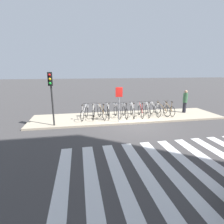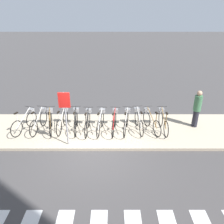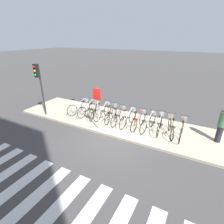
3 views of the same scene
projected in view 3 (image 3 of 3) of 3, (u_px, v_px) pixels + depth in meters
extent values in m
plane|color=#423F3F|center=(112.00, 137.00, 8.80)|extent=(120.00, 120.00, 0.00)
cube|color=#B7A88E|center=(125.00, 124.00, 10.07)|extent=(13.49, 3.18, 0.12)
torus|color=black|center=(72.00, 110.00, 10.78)|extent=(0.27, 0.70, 0.73)
torus|color=black|center=(85.00, 106.00, 11.41)|extent=(0.27, 0.70, 0.73)
cylinder|color=silver|center=(79.00, 104.00, 10.98)|extent=(0.36, 0.98, 0.62)
cylinder|color=silver|center=(74.00, 105.00, 10.74)|extent=(0.04, 0.04, 0.66)
cube|color=black|center=(73.00, 100.00, 10.60)|extent=(0.13, 0.21, 0.04)
cylinder|color=#262626|center=(85.00, 97.00, 11.17)|extent=(0.44, 0.17, 0.02)
cube|color=gray|center=(86.00, 100.00, 11.28)|extent=(0.29, 0.27, 0.18)
torus|color=black|center=(82.00, 112.00, 10.49)|extent=(0.14, 0.73, 0.73)
torus|color=black|center=(93.00, 107.00, 11.23)|extent=(0.14, 0.73, 0.73)
cylinder|color=beige|center=(87.00, 105.00, 10.75)|extent=(0.18, 1.01, 0.62)
cylinder|color=beige|center=(83.00, 107.00, 10.46)|extent=(0.04, 0.04, 0.66)
cube|color=black|center=(83.00, 101.00, 10.33)|extent=(0.10, 0.21, 0.04)
cylinder|color=#262626|center=(93.00, 98.00, 10.99)|extent=(0.46, 0.09, 0.02)
cube|color=gray|center=(93.00, 101.00, 11.11)|extent=(0.27, 0.23, 0.18)
torus|color=black|center=(91.00, 115.00, 10.13)|extent=(0.19, 0.72, 0.73)
torus|color=black|center=(97.00, 109.00, 11.02)|extent=(0.19, 0.72, 0.73)
cylinder|color=olive|center=(94.00, 107.00, 10.46)|extent=(0.25, 1.00, 0.62)
cylinder|color=olive|center=(92.00, 109.00, 10.13)|extent=(0.04, 0.04, 0.66)
cube|color=black|center=(92.00, 103.00, 9.99)|extent=(0.11, 0.21, 0.04)
cylinder|color=#262626|center=(97.00, 100.00, 10.78)|extent=(0.45, 0.12, 0.02)
cube|color=gray|center=(97.00, 102.00, 10.90)|extent=(0.28, 0.25, 0.18)
torus|color=black|center=(97.00, 115.00, 10.09)|extent=(0.10, 0.73, 0.73)
torus|color=black|center=(107.00, 110.00, 10.86)|extent=(0.10, 0.73, 0.73)
cylinder|color=beige|center=(102.00, 108.00, 10.35)|extent=(0.12, 1.02, 0.62)
cylinder|color=beige|center=(99.00, 109.00, 10.06)|extent=(0.03, 0.03, 0.66)
cube|color=black|center=(98.00, 104.00, 9.92)|extent=(0.09, 0.21, 0.04)
cylinder|color=#262626|center=(107.00, 101.00, 10.61)|extent=(0.46, 0.06, 0.02)
cube|color=gray|center=(108.00, 103.00, 10.73)|extent=(0.26, 0.22, 0.18)
torus|color=black|center=(107.00, 119.00, 9.71)|extent=(0.09, 0.73, 0.73)
torus|color=black|center=(114.00, 112.00, 10.55)|extent=(0.09, 0.73, 0.73)
cylinder|color=black|center=(111.00, 110.00, 10.01)|extent=(0.11, 1.02, 0.62)
cylinder|color=black|center=(108.00, 112.00, 9.69)|extent=(0.03, 0.03, 0.66)
cube|color=black|center=(108.00, 106.00, 9.55)|extent=(0.08, 0.20, 0.04)
cylinder|color=#262626|center=(114.00, 102.00, 10.30)|extent=(0.46, 0.06, 0.02)
cube|color=gray|center=(115.00, 105.00, 10.43)|extent=(0.25, 0.22, 0.18)
torus|color=black|center=(114.00, 121.00, 9.42)|extent=(0.06, 0.73, 0.73)
torus|color=black|center=(122.00, 114.00, 10.22)|extent=(0.06, 0.73, 0.73)
cylinder|color=black|center=(118.00, 113.00, 9.71)|extent=(0.06, 1.02, 0.62)
cylinder|color=black|center=(115.00, 115.00, 9.40)|extent=(0.03, 0.03, 0.66)
cube|color=black|center=(115.00, 109.00, 9.27)|extent=(0.08, 0.20, 0.04)
cylinder|color=#262626|center=(123.00, 105.00, 9.98)|extent=(0.46, 0.04, 0.02)
cube|color=gray|center=(123.00, 108.00, 10.10)|extent=(0.25, 0.21, 0.18)
torus|color=black|center=(123.00, 123.00, 9.22)|extent=(0.13, 0.73, 0.73)
torus|color=black|center=(132.00, 116.00, 9.97)|extent=(0.13, 0.73, 0.73)
cylinder|color=silver|center=(128.00, 115.00, 9.48)|extent=(0.16, 1.02, 0.62)
cylinder|color=silver|center=(124.00, 116.00, 9.19)|extent=(0.04, 0.04, 0.66)
cube|color=black|center=(125.00, 110.00, 9.05)|extent=(0.10, 0.21, 0.04)
cylinder|color=#262626|center=(133.00, 106.00, 9.72)|extent=(0.46, 0.08, 0.02)
cube|color=gray|center=(133.00, 109.00, 9.84)|extent=(0.26, 0.23, 0.18)
torus|color=black|center=(134.00, 126.00, 8.94)|extent=(0.12, 0.73, 0.73)
torus|color=black|center=(142.00, 119.00, 9.70)|extent=(0.12, 0.73, 0.73)
cylinder|color=red|center=(138.00, 117.00, 9.21)|extent=(0.15, 1.02, 0.62)
cylinder|color=red|center=(135.00, 119.00, 8.92)|extent=(0.04, 0.04, 0.66)
cube|color=black|center=(136.00, 113.00, 8.78)|extent=(0.09, 0.21, 0.04)
cylinder|color=#262626|center=(143.00, 108.00, 9.46)|extent=(0.46, 0.08, 0.02)
cube|color=gray|center=(143.00, 111.00, 9.58)|extent=(0.26, 0.23, 0.18)
torus|color=black|center=(143.00, 127.00, 8.75)|extent=(0.16, 0.72, 0.73)
torus|color=black|center=(152.00, 121.00, 9.48)|extent=(0.16, 0.72, 0.73)
cylinder|color=beige|center=(148.00, 119.00, 9.00)|extent=(0.21, 1.01, 0.62)
cylinder|color=beige|center=(145.00, 121.00, 8.72)|extent=(0.04, 0.04, 0.66)
cube|color=black|center=(146.00, 114.00, 8.58)|extent=(0.10, 0.21, 0.04)
cylinder|color=#262626|center=(153.00, 110.00, 9.23)|extent=(0.46, 0.10, 0.02)
cube|color=gray|center=(153.00, 113.00, 9.35)|extent=(0.27, 0.24, 0.18)
torus|color=black|center=(158.00, 130.00, 8.51)|extent=(0.11, 0.73, 0.73)
torus|color=black|center=(161.00, 122.00, 9.36)|extent=(0.11, 0.73, 0.73)
cylinder|color=beige|center=(160.00, 120.00, 8.82)|extent=(0.14, 1.02, 0.62)
cylinder|color=beige|center=(159.00, 123.00, 8.50)|extent=(0.04, 0.04, 0.66)
cube|color=black|center=(160.00, 116.00, 8.36)|extent=(0.09, 0.21, 0.04)
cylinder|color=#262626|center=(162.00, 111.00, 9.12)|extent=(0.46, 0.07, 0.02)
cube|color=gray|center=(162.00, 114.00, 9.24)|extent=(0.26, 0.22, 0.18)
torus|color=black|center=(172.00, 133.00, 8.22)|extent=(0.25, 0.71, 0.73)
torus|color=black|center=(170.00, 124.00, 9.12)|extent=(0.25, 0.71, 0.73)
cylinder|color=olive|center=(172.00, 123.00, 8.55)|extent=(0.34, 0.98, 0.62)
cylinder|color=olive|center=(173.00, 126.00, 8.21)|extent=(0.04, 0.04, 0.66)
cube|color=black|center=(174.00, 119.00, 8.07)|extent=(0.13, 0.21, 0.04)
cylinder|color=#262626|center=(171.00, 113.00, 8.88)|extent=(0.45, 0.16, 0.02)
cube|color=gray|center=(171.00, 116.00, 9.00)|extent=(0.29, 0.26, 0.18)
torus|color=black|center=(180.00, 136.00, 8.02)|extent=(0.05, 0.73, 0.73)
torus|color=black|center=(183.00, 127.00, 8.84)|extent=(0.05, 0.73, 0.73)
cylinder|color=olive|center=(183.00, 126.00, 8.31)|extent=(0.06, 1.02, 0.62)
cylinder|color=olive|center=(182.00, 128.00, 8.00)|extent=(0.03, 0.03, 0.66)
cube|color=black|center=(183.00, 121.00, 7.86)|extent=(0.08, 0.20, 0.04)
cylinder|color=#262626|center=(185.00, 115.00, 8.59)|extent=(0.46, 0.04, 0.02)
cube|color=gray|center=(184.00, 119.00, 8.72)|extent=(0.24, 0.21, 0.18)
cylinder|color=#23232D|center=(219.00, 134.00, 8.09)|extent=(0.26, 0.26, 0.81)
cylinder|color=#3F724C|center=(223.00, 119.00, 7.79)|extent=(0.34, 0.34, 0.72)
cylinder|color=#2D2D2D|center=(42.00, 90.00, 10.56)|extent=(0.10, 0.10, 3.15)
cube|color=black|center=(36.00, 71.00, 9.94)|extent=(0.24, 0.20, 0.75)
sphere|color=red|center=(34.00, 67.00, 9.77)|extent=(0.14, 0.14, 0.14)
sphere|color=gold|center=(35.00, 71.00, 9.86)|extent=(0.14, 0.14, 0.14)
sphere|color=green|center=(36.00, 75.00, 9.95)|extent=(0.14, 0.14, 0.14)
cylinder|color=#99999E|center=(98.00, 109.00, 8.98)|extent=(0.06, 0.06, 2.23)
cube|color=red|center=(97.00, 94.00, 8.64)|extent=(0.44, 0.03, 0.60)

